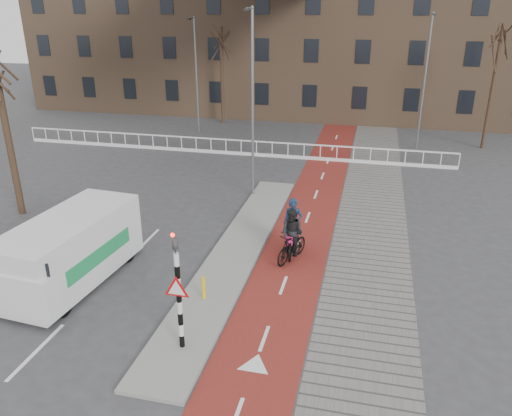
# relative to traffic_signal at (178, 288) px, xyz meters

# --- Properties ---
(ground) EXTENTS (120.00, 120.00, 0.00)m
(ground) POSITION_rel_traffic_signal_xyz_m (0.60, 2.02, -1.99)
(ground) COLOR #38383A
(ground) RESTS_ON ground
(bike_lane) EXTENTS (2.50, 60.00, 0.01)m
(bike_lane) POSITION_rel_traffic_signal_xyz_m (2.10, 12.02, -1.98)
(bike_lane) COLOR maroon
(bike_lane) RESTS_ON ground
(sidewalk) EXTENTS (3.00, 60.00, 0.01)m
(sidewalk) POSITION_rel_traffic_signal_xyz_m (4.90, 12.02, -1.98)
(sidewalk) COLOR slate
(sidewalk) RESTS_ON ground
(curb_island) EXTENTS (1.80, 16.00, 0.12)m
(curb_island) POSITION_rel_traffic_signal_xyz_m (-0.10, 6.02, -1.93)
(curb_island) COLOR gray
(curb_island) RESTS_ON ground
(traffic_signal) EXTENTS (0.80, 0.80, 3.68)m
(traffic_signal) POSITION_rel_traffic_signal_xyz_m (0.00, 0.00, 0.00)
(traffic_signal) COLOR black
(traffic_signal) RESTS_ON curb_island
(bollard) EXTENTS (0.12, 0.12, 0.75)m
(bollard) POSITION_rel_traffic_signal_xyz_m (-0.22, 2.48, -1.49)
(bollard) COLOR yellow
(bollard) RESTS_ON curb_island
(cyclist_near) EXTENTS (0.93, 2.22, 2.21)m
(cyclist_near) POSITION_rel_traffic_signal_xyz_m (1.98, 6.46, -1.24)
(cyclist_near) COLOR black
(cyclist_near) RESTS_ON bike_lane
(cyclist_far) EXTENTS (1.24, 1.97, 2.04)m
(cyclist_far) POSITION_rel_traffic_signal_xyz_m (2.06, 5.86, -1.14)
(cyclist_far) COLOR black
(cyclist_far) RESTS_ON bike_lane
(van) EXTENTS (2.62, 5.62, 2.35)m
(van) POSITION_rel_traffic_signal_xyz_m (-4.95, 2.63, -0.75)
(van) COLOR silver
(van) RESTS_ON ground
(railing) EXTENTS (28.00, 0.10, 0.99)m
(railing) POSITION_rel_traffic_signal_xyz_m (-4.40, 19.02, -1.68)
(railing) COLOR silver
(railing) RESTS_ON ground
(townhouse_row) EXTENTS (46.00, 10.00, 15.90)m
(townhouse_row) POSITION_rel_traffic_signal_xyz_m (-2.40, 34.02, 5.82)
(townhouse_row) COLOR #7F6047
(townhouse_row) RESTS_ON ground
(tree_left) EXTENTS (0.30, 0.30, 7.33)m
(tree_left) POSITION_rel_traffic_signal_xyz_m (-10.70, 7.50, 1.68)
(tree_left) COLOR black
(tree_left) RESTS_ON ground
(tree_mid) EXTENTS (0.27, 0.27, 7.33)m
(tree_mid) POSITION_rel_traffic_signal_xyz_m (-7.21, 27.64, 1.67)
(tree_mid) COLOR black
(tree_mid) RESTS_ON ground
(tree_right) EXTENTS (0.21, 0.21, 7.80)m
(tree_right) POSITION_rel_traffic_signal_xyz_m (11.77, 24.36, 1.91)
(tree_right) COLOR black
(tree_right) RESTS_ON ground
(streetlight_near) EXTENTS (0.12, 0.12, 8.82)m
(streetlight_near) POSITION_rel_traffic_signal_xyz_m (-0.94, 12.09, 2.42)
(streetlight_near) COLOR slate
(streetlight_near) RESTS_ON ground
(streetlight_left) EXTENTS (0.12, 0.12, 8.11)m
(streetlight_left) POSITION_rel_traffic_signal_xyz_m (-8.09, 24.30, 2.06)
(streetlight_left) COLOR slate
(streetlight_left) RESTS_ON ground
(streetlight_right) EXTENTS (0.12, 0.12, 8.46)m
(streetlight_right) POSITION_rel_traffic_signal_xyz_m (7.51, 23.27, 2.24)
(streetlight_right) COLOR slate
(streetlight_right) RESTS_ON ground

